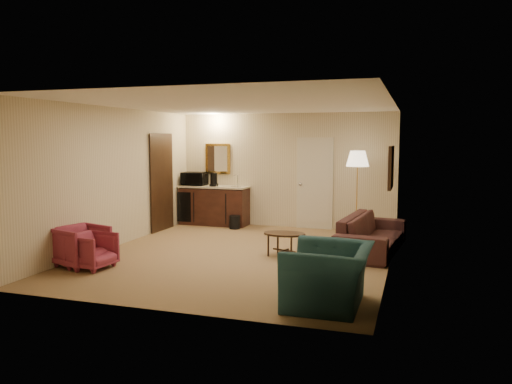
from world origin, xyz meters
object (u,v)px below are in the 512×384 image
Objects in this scene: teal_armchair at (329,265)px; coffee_maker at (214,180)px; coffee_table at (284,245)px; floor_lamp at (357,193)px; waste_bin at (235,222)px; microwave at (194,177)px; wetbar_cabinet at (214,205)px; rose_chair_near at (81,244)px; sofa at (372,228)px; rose_chair_far at (92,249)px.

coffee_maker reaches higher than teal_armchair.
coffee_table is at bearing -153.01° from teal_armchair.
floor_lamp is 2.80m from waste_bin.
teal_armchair is 2.57m from coffee_table.
microwave is (-2.90, 2.63, 0.90)m from coffee_table.
rose_chair_near is at bearing -96.70° from wetbar_cabinet.
rose_chair_near is (-4.30, -2.45, -0.08)m from sofa.
rose_chair_near is at bearing 81.15° from rose_chair_far.
coffee_table is at bearing -112.30° from floor_lamp.
coffee_table is at bearing -42.09° from microwave.
floor_lamp reaches higher than sofa.
rose_chair_far is 3.14m from coffee_table.
waste_bin is (-1.75, 2.27, -0.06)m from coffee_table.
coffee_maker is (-2.37, 2.55, 0.87)m from coffee_table.
microwave is (-0.50, -0.01, 0.65)m from wetbar_cabinet.
waste_bin is (-2.90, 4.55, -0.34)m from teal_armchair.
waste_bin is at bearing 71.82° from sofa.
coffee_table is (2.65, 1.68, -0.10)m from rose_chair_far.
teal_armchair reaches higher than sofa.
sofa is 4.95m from rose_chair_near.
coffee_maker reaches higher than wetbar_cabinet.
coffee_maker is at bearing 71.75° from sofa.
sofa is at bearing -25.40° from wetbar_cabinet.
waste_bin is at bearing -29.64° from wetbar_cabinet.
microwave reaches higher than teal_armchair.
teal_armchair reaches higher than wetbar_cabinet.
microwave is 0.54m from coffee_maker.
waste_bin is at bearing -178.94° from floor_lamp.
wetbar_cabinet is at bearing 70.91° from sofa.
sofa is 7.46× the size of waste_bin.
rose_chair_near is at bearing 126.02° from sofa.
wetbar_cabinet is 0.62m from coffee_maker.
coffee_table is at bearing -55.83° from coffee_maker.
waste_bin is at bearing -33.62° from coffee_maker.
sofa is at bearing -53.08° from rose_chair_far.
waste_bin is at bearing 0.28° from rose_chair_near.
microwave reaches higher than coffee_maker.
microwave reaches higher than waste_bin.
rose_chair_far is 4.05m from waste_bin.
floor_lamp reaches higher than rose_chair_far.
teal_armchair is 3.74× the size of waste_bin.
microwave is (-4.30, 1.79, 0.67)m from sofa.
rose_chair_far is (-0.25, -4.32, -0.15)m from wetbar_cabinet.
floor_lamp is at bearing 1.06° from waste_bin.
microwave reaches higher than rose_chair_near.
rose_chair_far is (-4.05, -2.52, -0.13)m from sofa.
sofa reaches higher than coffee_table.
teal_armchair reaches higher than rose_chair_near.
sofa reaches higher than rose_chair_near.
coffee_maker is at bearing 175.89° from floor_lamp.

